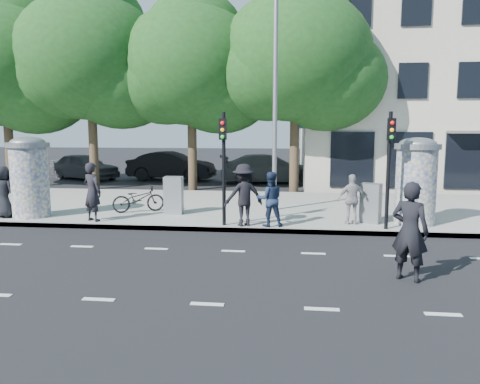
# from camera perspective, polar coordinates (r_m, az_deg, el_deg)

# --- Properties ---
(ground) EXTENTS (120.00, 120.00, 0.00)m
(ground) POSITION_cam_1_polar(r_m,az_deg,el_deg) (10.56, -1.81, -9.20)
(ground) COLOR black
(ground) RESTS_ON ground
(sidewalk) EXTENTS (40.00, 8.00, 0.15)m
(sidewalk) POSITION_cam_1_polar(r_m,az_deg,el_deg) (17.81, 1.70, -1.91)
(sidewalk) COLOR gray
(sidewalk) RESTS_ON ground
(curb) EXTENTS (40.00, 0.10, 0.16)m
(curb) POSITION_cam_1_polar(r_m,az_deg,el_deg) (13.95, 0.32, -4.65)
(curb) COLOR slate
(curb) RESTS_ON ground
(lane_dash_near) EXTENTS (32.00, 0.12, 0.01)m
(lane_dash_near) POSITION_cam_1_polar(r_m,az_deg,el_deg) (8.51, -4.02, -13.48)
(lane_dash_near) COLOR silver
(lane_dash_near) RESTS_ON ground
(lane_dash_far) EXTENTS (32.00, 0.12, 0.01)m
(lane_dash_far) POSITION_cam_1_polar(r_m,az_deg,el_deg) (11.89, -0.82, -7.22)
(lane_dash_far) COLOR silver
(lane_dash_far) RESTS_ON ground
(ad_column_left) EXTENTS (1.36, 1.36, 2.65)m
(ad_column_left) POSITION_cam_1_polar(r_m,az_deg,el_deg) (16.96, -24.27, 1.89)
(ad_column_left) COLOR beige
(ad_column_left) RESTS_ON sidewalk
(ad_column_right) EXTENTS (1.36, 1.36, 2.65)m
(ad_column_right) POSITION_cam_1_polar(r_m,az_deg,el_deg) (15.23, 20.67, 1.48)
(ad_column_right) COLOR beige
(ad_column_right) RESTS_ON sidewalk
(traffic_pole_near) EXTENTS (0.22, 0.31, 3.40)m
(traffic_pole_near) POSITION_cam_1_polar(r_m,az_deg,el_deg) (13.96, -2.02, 4.30)
(traffic_pole_near) COLOR black
(traffic_pole_near) RESTS_ON sidewalk
(traffic_pole_far) EXTENTS (0.22, 0.31, 3.40)m
(traffic_pole_far) POSITION_cam_1_polar(r_m,az_deg,el_deg) (14.07, 17.74, 3.96)
(traffic_pole_far) COLOR black
(traffic_pole_far) RESTS_ON sidewalk
(street_lamp) EXTENTS (0.25, 0.93, 8.00)m
(street_lamp) POSITION_cam_1_polar(r_m,az_deg,el_deg) (16.72, 4.32, 13.67)
(street_lamp) COLOR slate
(street_lamp) RESTS_ON sidewalk
(tree_far_left) EXTENTS (7.20, 7.20, 9.26)m
(tree_far_left) POSITION_cam_1_polar(r_m,az_deg,el_deg) (26.92, -26.84, 13.64)
(tree_far_left) COLOR #38281C
(tree_far_left) RESTS_ON ground
(tree_mid_left) EXTENTS (7.20, 7.20, 9.57)m
(tree_mid_left) POSITION_cam_1_polar(r_m,az_deg,el_deg) (24.83, -17.86, 15.37)
(tree_mid_left) COLOR #38281C
(tree_mid_left) RESTS_ON ground
(tree_near_left) EXTENTS (6.80, 6.80, 8.97)m
(tree_near_left) POSITION_cam_1_polar(r_m,az_deg,el_deg) (23.41, -5.98, 15.11)
(tree_near_left) COLOR #38281C
(tree_near_left) RESTS_ON ground
(tree_center) EXTENTS (7.00, 7.00, 9.30)m
(tree_center) POSITION_cam_1_polar(r_m,az_deg,el_deg) (22.52, 6.82, 16.02)
(tree_center) COLOR #38281C
(tree_center) RESTS_ON ground
(building) EXTENTS (20.30, 15.85, 12.00)m
(building) POSITION_cam_1_polar(r_m,az_deg,el_deg) (31.90, 26.44, 12.28)
(building) COLOR #BCB19D
(building) RESTS_ON ground
(ped_a) EXTENTS (0.96, 0.77, 1.71)m
(ped_a) POSITION_cam_1_polar(r_m,az_deg,el_deg) (17.19, -26.88, 0.02)
(ped_a) COLOR black
(ped_a) RESTS_ON sidewalk
(ped_b) EXTENTS (0.81, 0.69, 1.87)m
(ped_b) POSITION_cam_1_polar(r_m,az_deg,el_deg) (15.47, -17.57, 0.02)
(ped_b) COLOR black
(ped_b) RESTS_ON sidewalk
(ped_c) EXTENTS (0.91, 0.77, 1.64)m
(ped_c) POSITION_cam_1_polar(r_m,az_deg,el_deg) (14.02, 3.67, -0.87)
(ped_c) COLOR #192640
(ped_c) RESTS_ON sidewalk
(ped_d) EXTENTS (1.39, 1.13, 1.87)m
(ped_d) POSITION_cam_1_polar(r_m,az_deg,el_deg) (14.06, 0.46, -0.36)
(ped_d) COLOR black
(ped_d) RESTS_ON sidewalk
(ped_e) EXTENTS (0.98, 0.66, 1.54)m
(ped_e) POSITION_cam_1_polar(r_m,az_deg,el_deg) (14.68, 13.53, -0.87)
(ped_e) COLOR gray
(ped_e) RESTS_ON sidewalk
(man_road) EXTENTS (0.89, 0.81, 2.04)m
(man_road) POSITION_cam_1_polar(r_m,az_deg,el_deg) (10.08, 20.01, -4.52)
(man_road) COLOR black
(man_road) RESTS_ON ground
(bicycle) EXTENTS (1.36, 1.88, 0.94)m
(bicycle) POSITION_cam_1_polar(r_m,az_deg,el_deg) (16.77, -12.28, -0.81)
(bicycle) COLOR black
(bicycle) RESTS_ON sidewalk
(cabinet_left) EXTENTS (0.64, 0.48, 1.29)m
(cabinet_left) POSITION_cam_1_polar(r_m,az_deg,el_deg) (16.18, -8.10, -0.40)
(cabinet_left) COLOR gray
(cabinet_left) RESTS_ON sidewalk
(cabinet_right) EXTENTS (0.71, 0.64, 1.23)m
(cabinet_right) POSITION_cam_1_polar(r_m,az_deg,el_deg) (15.08, 15.64, -1.32)
(cabinet_right) COLOR slate
(cabinet_right) RESTS_ON sidewalk
(car_left) EXTENTS (3.52, 4.96, 1.57)m
(car_left) POSITION_cam_1_polar(r_m,az_deg,el_deg) (29.67, -18.48, 2.99)
(car_left) COLOR #47484D
(car_left) RESTS_ON ground
(car_mid) EXTENTS (2.08, 5.18, 1.67)m
(car_mid) POSITION_cam_1_polar(r_m,az_deg,el_deg) (27.99, -8.35, 3.16)
(car_mid) COLOR black
(car_mid) RESTS_ON ground
(car_right) EXTENTS (3.33, 5.84, 1.59)m
(car_right) POSITION_cam_1_polar(r_m,az_deg,el_deg) (26.51, 3.57, 2.88)
(car_right) COLOR #585B60
(car_right) RESTS_ON ground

